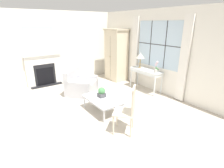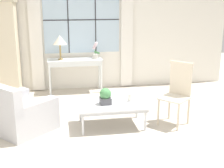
# 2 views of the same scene
# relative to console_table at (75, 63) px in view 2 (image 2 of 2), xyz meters

# --- Properties ---
(ground_plane) EXTENTS (14.00, 14.00, 0.00)m
(ground_plane) POSITION_rel_console_table_xyz_m (0.20, -2.73, -0.68)
(ground_plane) COLOR #BCB2A3
(wall_back_windowed) EXTENTS (7.20, 0.14, 2.80)m
(wall_back_windowed) POSITION_rel_console_table_xyz_m (0.20, 0.30, 0.72)
(wall_back_windowed) COLOR white
(wall_back_windowed) RESTS_ON ground_plane
(console_table) EXTENTS (1.26, 0.43, 0.78)m
(console_table) POSITION_rel_console_table_xyz_m (0.00, 0.00, 0.00)
(console_table) COLOR silver
(console_table) RESTS_ON ground_plane
(table_lamp) EXTENTS (0.31, 0.31, 0.55)m
(table_lamp) POSITION_rel_console_table_xyz_m (-0.33, 0.01, 0.53)
(table_lamp) COLOR #9E7F47
(table_lamp) RESTS_ON console_table
(potted_orchid) EXTENTS (0.18, 0.14, 0.40)m
(potted_orchid) POSITION_rel_console_table_xyz_m (0.47, -0.03, 0.25)
(potted_orchid) COLOR #BCB7AD
(potted_orchid) RESTS_ON console_table
(armchair_upholstered) EXTENTS (1.31, 1.32, 0.85)m
(armchair_upholstered) POSITION_rel_console_table_xyz_m (-1.08, -2.06, -0.41)
(armchair_upholstered) COLOR #B2B2B7
(armchair_upholstered) RESTS_ON ground_plane
(side_chair_wooden) EXTENTS (0.62, 0.62, 1.09)m
(side_chair_wooden) POSITION_rel_console_table_xyz_m (1.64, -2.23, -0.07)
(side_chair_wooden) COLOR beige
(side_chair_wooden) RESTS_ON ground_plane
(coffee_table) EXTENTS (1.14, 0.69, 0.39)m
(coffee_table) POSITION_rel_console_table_xyz_m (0.49, -2.16, -0.33)
(coffee_table) COLOR silver
(coffee_table) RESTS_ON ground_plane
(potted_plant_small) EXTENTS (0.20, 0.20, 0.28)m
(potted_plant_small) POSITION_rel_console_table_xyz_m (0.39, -2.12, -0.15)
(potted_plant_small) COLOR #4C4C51
(potted_plant_small) RESTS_ON coffee_table
(pillar_candle) EXTENTS (0.09, 0.09, 0.14)m
(pillar_candle) POSITION_rel_console_table_xyz_m (0.83, -2.05, -0.23)
(pillar_candle) COLOR silver
(pillar_candle) RESTS_ON coffee_table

